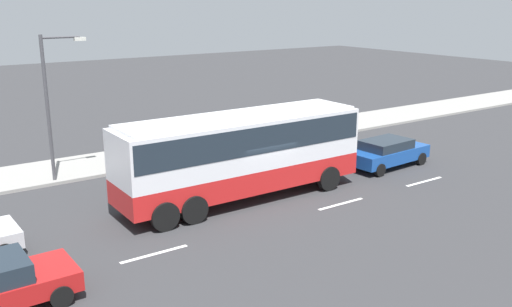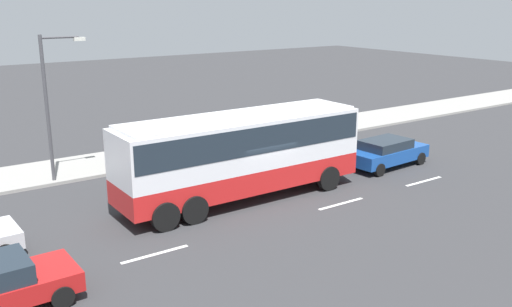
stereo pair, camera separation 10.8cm
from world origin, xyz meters
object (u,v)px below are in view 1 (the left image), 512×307
object	(u,v)px
coach_bus	(242,148)
street_lamp	(52,97)
car_blue_saloon	(387,152)
pedestrian_near_curb	(110,147)

from	to	relation	value
coach_bus	street_lamp	bearing A→B (deg)	130.49
car_blue_saloon	pedestrian_near_curb	bearing A→B (deg)	142.36
pedestrian_near_curb	coach_bus	bearing A→B (deg)	11.85
coach_bus	street_lamp	world-z (taller)	street_lamp
car_blue_saloon	pedestrian_near_curb	size ratio (longest dim) A/B	2.87
street_lamp	coach_bus	bearing A→B (deg)	-49.38
coach_bus	pedestrian_near_curb	bearing A→B (deg)	110.64
coach_bus	pedestrian_near_curb	world-z (taller)	coach_bus
pedestrian_near_curb	street_lamp	distance (m)	4.18
coach_bus	pedestrian_near_curb	size ratio (longest dim) A/B	6.67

